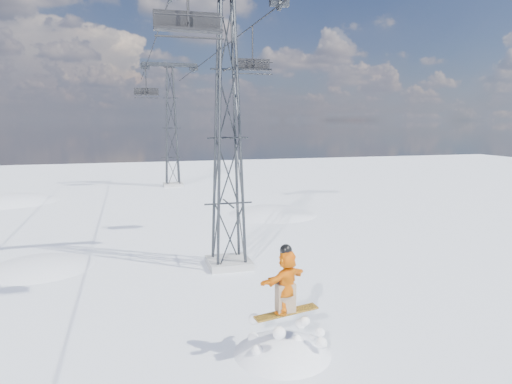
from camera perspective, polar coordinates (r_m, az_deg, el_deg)
The scene contains 8 objects.
ground at distance 12.64m, azimuth 1.05°, elevation -20.50°, with size 120.00×120.00×0.00m, color white.
snow_terrain at distance 35.53m, azimuth -17.39°, elevation -17.90°, with size 39.00×37.00×22.00m.
lift_tower_near at distance 18.98m, azimuth -3.56°, elevation 6.67°, with size 5.20×1.80×11.43m.
lift_tower_far at distance 43.73m, azimuth -10.53°, elevation 7.82°, with size 5.20×1.80×11.43m.
haul_cables at distance 30.66m, azimuth -8.41°, elevation 17.55°, with size 4.46×51.00×0.06m.
lift_chair_near at distance 13.85m, azimuth -8.49°, elevation 20.20°, with size 1.92×0.55×2.39m.
lift_chair_mid at distance 23.74m, azimuth -0.47°, elevation 15.55°, with size 1.92×0.55×2.38m.
lift_chair_far at distance 42.76m, azimuth -13.54°, elevation 12.03°, with size 2.17×0.62×2.69m.
Camera 1 is at (-3.18, -10.54, 6.22)m, focal length 32.00 mm.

